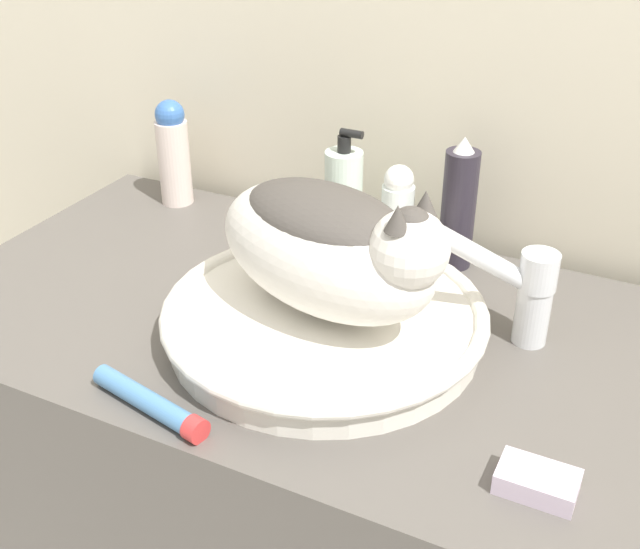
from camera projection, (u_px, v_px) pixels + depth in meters
The scene contains 10 objects.
vanity_counter at pixel (318, 537), 1.28m from camera, with size 1.09×0.58×0.83m.
sink_basin at pixel (325, 319), 1.02m from camera, with size 0.42×0.42×0.05m.
cat at pixel (331, 243), 0.96m from camera, with size 0.34×0.31×0.19m.
faucet at pixel (523, 288), 0.99m from camera, with size 0.15×0.09×0.16m.
soap_pump_bottle at pixel (343, 195), 1.24m from camera, with size 0.06×0.06×0.18m.
lotion_bottle_white at pixel (173, 153), 1.35m from camera, with size 0.05×0.05×0.18m.
deodorant_stick at pixel (397, 210), 1.21m from camera, with size 0.05×0.05×0.14m.
hairspray_can_black at pixel (458, 207), 1.16m from camera, with size 0.05×0.05×0.20m.
cream_tube at pixel (150, 403), 0.90m from camera, with size 0.17×0.06×0.03m.
soap_bar at pixel (537, 482), 0.80m from camera, with size 0.08×0.05×0.02m.
Camera 1 is at (0.40, -0.51, 1.41)m, focal length 45.00 mm.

